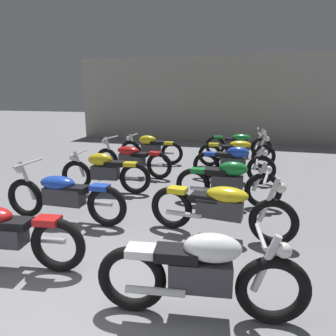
{
  "coord_description": "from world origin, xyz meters",
  "views": [
    {
      "loc": [
        1.67,
        -1.83,
        2.05
      ],
      "look_at": [
        0.0,
        4.13,
        0.55
      ],
      "focal_mm": 32.74,
      "sensor_mm": 36.0,
      "label": 1
    }
  ],
  "objects_px": {
    "motorcycle_right_row_1": "(220,207)",
    "motorcycle_right_row_3": "(234,163)",
    "motorcycle_left_row_4": "(151,148)",
    "motorcycle_right_row_2": "(228,182)",
    "motorcycle_left_row_3": "(132,159)",
    "motorcycle_left_row_2": "(105,171)",
    "motorcycle_right_row_4": "(237,152)",
    "motorcycle_right_row_5": "(238,143)",
    "motorcycle_left_row_1": "(63,195)",
    "motorcycle_right_row_0": "(202,273)"
  },
  "relations": [
    {
      "from": "motorcycle_right_row_0",
      "to": "motorcycle_right_row_1",
      "type": "distance_m",
      "value": 1.74
    },
    {
      "from": "motorcycle_left_row_3",
      "to": "motorcycle_right_row_3",
      "type": "relative_size",
      "value": 1.1
    },
    {
      "from": "motorcycle_left_row_4",
      "to": "motorcycle_right_row_5",
      "type": "bearing_deg",
      "value": 34.62
    },
    {
      "from": "motorcycle_left_row_2",
      "to": "motorcycle_right_row_3",
      "type": "distance_m",
      "value": 3.02
    },
    {
      "from": "motorcycle_right_row_5",
      "to": "motorcycle_left_row_1",
      "type": "bearing_deg",
      "value": -111.45
    },
    {
      "from": "motorcycle_left_row_3",
      "to": "motorcycle_right_row_2",
      "type": "distance_m",
      "value": 2.94
    },
    {
      "from": "motorcycle_left_row_3",
      "to": "motorcycle_right_row_0",
      "type": "bearing_deg",
      "value": -60.72
    },
    {
      "from": "motorcycle_left_row_2",
      "to": "motorcycle_right_row_4",
      "type": "height_order",
      "value": "motorcycle_right_row_4"
    },
    {
      "from": "motorcycle_right_row_2",
      "to": "motorcycle_right_row_5",
      "type": "bearing_deg",
      "value": 90.75
    },
    {
      "from": "motorcycle_left_row_2",
      "to": "motorcycle_right_row_5",
      "type": "bearing_deg",
      "value": 61.62
    },
    {
      "from": "motorcycle_left_row_4",
      "to": "motorcycle_right_row_3",
      "type": "xyz_separation_m",
      "value": [
        2.54,
        -1.33,
        0.0
      ]
    },
    {
      "from": "motorcycle_right_row_1",
      "to": "motorcycle_left_row_1",
      "type": "bearing_deg",
      "value": -176.81
    },
    {
      "from": "motorcycle_right_row_0",
      "to": "motorcycle_left_row_2",
      "type": "bearing_deg",
      "value": 129.3
    },
    {
      "from": "motorcycle_left_row_4",
      "to": "motorcycle_right_row_0",
      "type": "xyz_separation_m",
      "value": [
        2.58,
        -6.11,
        0.0
      ]
    },
    {
      "from": "motorcycle_left_row_3",
      "to": "motorcycle_right_row_4",
      "type": "xyz_separation_m",
      "value": [
        2.52,
        1.72,
        0.0
      ]
    },
    {
      "from": "motorcycle_left_row_1",
      "to": "motorcycle_right_row_5",
      "type": "distance_m",
      "value": 6.69
    },
    {
      "from": "motorcycle_left_row_1",
      "to": "motorcycle_left_row_3",
      "type": "xyz_separation_m",
      "value": [
        -0.03,
        2.98,
        0.0
      ]
    },
    {
      "from": "motorcycle_left_row_3",
      "to": "motorcycle_left_row_4",
      "type": "xyz_separation_m",
      "value": [
        -0.01,
        1.53,
        0.01
      ]
    },
    {
      "from": "motorcycle_right_row_2",
      "to": "motorcycle_right_row_3",
      "type": "xyz_separation_m",
      "value": [
        -0.01,
        1.68,
        0.0
      ]
    },
    {
      "from": "motorcycle_right_row_1",
      "to": "motorcycle_right_row_3",
      "type": "bearing_deg",
      "value": 90.45
    },
    {
      "from": "motorcycle_left_row_3",
      "to": "motorcycle_left_row_4",
      "type": "distance_m",
      "value": 1.53
    },
    {
      "from": "motorcycle_left_row_4",
      "to": "motorcycle_left_row_1",
      "type": "bearing_deg",
      "value": -89.44
    },
    {
      "from": "motorcycle_left_row_2",
      "to": "motorcycle_right_row_1",
      "type": "height_order",
      "value": "motorcycle_right_row_1"
    },
    {
      "from": "motorcycle_right_row_1",
      "to": "motorcycle_right_row_5",
      "type": "bearing_deg",
      "value": 90.7
    },
    {
      "from": "motorcycle_right_row_1",
      "to": "motorcycle_right_row_5",
      "type": "height_order",
      "value": "same"
    },
    {
      "from": "motorcycle_right_row_5",
      "to": "motorcycle_right_row_1",
      "type": "bearing_deg",
      "value": -89.3
    },
    {
      "from": "motorcycle_left_row_1",
      "to": "motorcycle_right_row_1",
      "type": "relative_size",
      "value": 1.0
    },
    {
      "from": "motorcycle_right_row_1",
      "to": "motorcycle_right_row_4",
      "type": "distance_m",
      "value": 4.56
    },
    {
      "from": "motorcycle_right_row_0",
      "to": "motorcycle_left_row_3",
      "type": "bearing_deg",
      "value": 119.28
    },
    {
      "from": "motorcycle_left_row_3",
      "to": "motorcycle_right_row_3",
      "type": "bearing_deg",
      "value": 4.53
    },
    {
      "from": "motorcycle_left_row_4",
      "to": "motorcycle_right_row_5",
      "type": "relative_size",
      "value": 0.91
    },
    {
      "from": "motorcycle_left_row_1",
      "to": "motorcycle_left_row_4",
      "type": "xyz_separation_m",
      "value": [
        -0.04,
        4.51,
        0.01
      ]
    },
    {
      "from": "motorcycle_left_row_3",
      "to": "motorcycle_left_row_2",
      "type": "bearing_deg",
      "value": -91.38
    },
    {
      "from": "motorcycle_right_row_5",
      "to": "motorcycle_right_row_3",
      "type": "bearing_deg",
      "value": -89.04
    },
    {
      "from": "motorcycle_left_row_1",
      "to": "motorcycle_right_row_1",
      "type": "xyz_separation_m",
      "value": [
        2.52,
        0.14,
        0.0
      ]
    },
    {
      "from": "motorcycle_right_row_0",
      "to": "motorcycle_right_row_5",
      "type": "distance_m",
      "value": 7.83
    },
    {
      "from": "motorcycle_left_row_2",
      "to": "motorcycle_left_row_4",
      "type": "distance_m",
      "value": 2.93
    },
    {
      "from": "motorcycle_left_row_1",
      "to": "motorcycle_right_row_2",
      "type": "relative_size",
      "value": 1.1
    },
    {
      "from": "motorcycle_left_row_2",
      "to": "motorcycle_right_row_4",
      "type": "relative_size",
      "value": 0.91
    },
    {
      "from": "motorcycle_right_row_0",
      "to": "motorcycle_right_row_1",
      "type": "height_order",
      "value": "motorcycle_right_row_1"
    },
    {
      "from": "motorcycle_left_row_1",
      "to": "motorcycle_right_row_1",
      "type": "distance_m",
      "value": 2.52
    },
    {
      "from": "motorcycle_right_row_1",
      "to": "motorcycle_left_row_2",
      "type": "bearing_deg",
      "value": 150.92
    },
    {
      "from": "motorcycle_left_row_4",
      "to": "motorcycle_right_row_2",
      "type": "relative_size",
      "value": 1.0
    },
    {
      "from": "motorcycle_left_row_4",
      "to": "motorcycle_right_row_2",
      "type": "xyz_separation_m",
      "value": [
        2.55,
        -3.01,
        0.0
      ]
    },
    {
      "from": "motorcycle_left_row_4",
      "to": "motorcycle_right_row_0",
      "type": "height_order",
      "value": "same"
    },
    {
      "from": "motorcycle_right_row_0",
      "to": "motorcycle_right_row_5",
      "type": "height_order",
      "value": "motorcycle_right_row_5"
    },
    {
      "from": "motorcycle_left_row_1",
      "to": "motorcycle_right_row_0",
      "type": "xyz_separation_m",
      "value": [
        2.54,
        -1.6,
        0.01
      ]
    },
    {
      "from": "motorcycle_right_row_1",
      "to": "motorcycle_right_row_4",
      "type": "bearing_deg",
      "value": 90.4
    },
    {
      "from": "motorcycle_right_row_5",
      "to": "motorcycle_right_row_4",
      "type": "bearing_deg",
      "value": -88.39
    },
    {
      "from": "motorcycle_right_row_3",
      "to": "motorcycle_right_row_1",
      "type": "bearing_deg",
      "value": -89.55
    }
  ]
}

